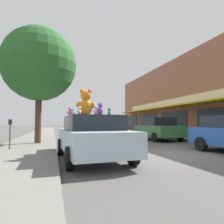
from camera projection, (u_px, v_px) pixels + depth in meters
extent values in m
plane|color=#514F4C|center=(166.00, 154.00, 8.15)|extent=(260.00, 260.00, 0.00)
cube|color=slate|center=(14.00, 159.00, 6.55)|extent=(2.76, 90.00, 0.16)
cube|color=gold|center=(184.00, 105.00, 17.03)|extent=(1.63, 28.34, 0.12)
cube|color=beige|center=(192.00, 99.00, 17.27)|extent=(0.08, 26.99, 0.70)
cube|color=black|center=(218.00, 121.00, 14.48)|extent=(0.06, 4.27, 2.00)
cube|color=black|center=(173.00, 122.00, 19.86)|extent=(0.06, 4.27, 2.00)
cube|color=black|center=(148.00, 122.00, 25.25)|extent=(0.06, 4.27, 2.00)
cube|color=black|center=(131.00, 122.00, 30.64)|extent=(0.06, 4.27, 2.00)
cube|color=#ADC6D1|center=(92.00, 140.00, 7.01)|extent=(2.14, 4.58, 0.71)
cube|color=black|center=(92.00, 123.00, 7.05)|extent=(1.81, 2.55, 0.49)
cylinder|color=black|center=(61.00, 147.00, 8.00)|extent=(0.23, 0.65, 0.64)
cylinder|color=black|center=(105.00, 145.00, 8.62)|extent=(0.23, 0.65, 0.64)
cylinder|color=black|center=(70.00, 158.00, 5.37)|extent=(0.23, 0.65, 0.64)
cylinder|color=black|center=(133.00, 155.00, 5.99)|extent=(0.23, 0.65, 0.64)
ellipsoid|color=orange|center=(86.00, 108.00, 7.36)|extent=(0.58, 0.53, 0.62)
sphere|color=orange|center=(86.00, 95.00, 7.39)|extent=(0.50, 0.50, 0.39)
sphere|color=orange|center=(90.00, 91.00, 7.39)|extent=(0.21, 0.21, 0.17)
sphere|color=orange|center=(82.00, 91.00, 7.40)|extent=(0.21, 0.21, 0.17)
sphere|color=#FFBA41|center=(87.00, 97.00, 7.55)|extent=(0.19, 0.19, 0.15)
sphere|color=orange|center=(93.00, 105.00, 7.39)|extent=(0.29, 0.29, 0.23)
sphere|color=orange|center=(79.00, 105.00, 7.41)|extent=(0.29, 0.29, 0.23)
ellipsoid|color=teal|center=(72.00, 114.00, 7.98)|extent=(0.16, 0.14, 0.20)
sphere|color=teal|center=(72.00, 110.00, 7.99)|extent=(0.13, 0.13, 0.13)
sphere|color=teal|center=(73.00, 109.00, 8.00)|extent=(0.06, 0.06, 0.05)
sphere|color=teal|center=(71.00, 109.00, 7.97)|extent=(0.06, 0.06, 0.05)
sphere|color=#47CDC6|center=(72.00, 111.00, 8.04)|extent=(0.05, 0.05, 0.05)
sphere|color=teal|center=(74.00, 113.00, 8.02)|extent=(0.08, 0.08, 0.07)
sphere|color=teal|center=(70.00, 113.00, 7.96)|extent=(0.08, 0.08, 0.07)
ellipsoid|color=beige|center=(79.00, 112.00, 5.89)|extent=(0.15, 0.14, 0.15)
sphere|color=beige|center=(79.00, 108.00, 5.89)|extent=(0.13, 0.13, 0.09)
sphere|color=beige|center=(80.00, 107.00, 5.92)|extent=(0.05, 0.05, 0.04)
sphere|color=beige|center=(78.00, 107.00, 5.87)|extent=(0.05, 0.05, 0.04)
sphere|color=white|center=(78.00, 109.00, 5.92)|extent=(0.05, 0.05, 0.04)
sphere|color=beige|center=(81.00, 111.00, 5.94)|extent=(0.07, 0.07, 0.05)
sphere|color=beige|center=(77.00, 111.00, 5.85)|extent=(0.07, 0.07, 0.05)
ellipsoid|color=purple|center=(100.00, 111.00, 6.19)|extent=(0.24, 0.23, 0.24)
sphere|color=purple|center=(100.00, 106.00, 6.20)|extent=(0.21, 0.21, 0.15)
sphere|color=purple|center=(101.00, 104.00, 6.25)|extent=(0.09, 0.09, 0.06)
sphere|color=purple|center=(99.00, 103.00, 6.16)|extent=(0.09, 0.09, 0.06)
sphere|color=#BA67ED|center=(99.00, 106.00, 6.24)|extent=(0.08, 0.08, 0.06)
sphere|color=purple|center=(102.00, 110.00, 6.28)|extent=(0.12, 0.12, 0.09)
sphere|color=purple|center=(98.00, 110.00, 6.12)|extent=(0.12, 0.12, 0.09)
ellipsoid|color=white|center=(96.00, 112.00, 6.36)|extent=(0.19, 0.17, 0.20)
sphere|color=white|center=(96.00, 107.00, 6.37)|extent=(0.16, 0.16, 0.13)
sphere|color=white|center=(98.00, 106.00, 6.37)|extent=(0.07, 0.07, 0.05)
sphere|color=white|center=(95.00, 106.00, 6.37)|extent=(0.07, 0.07, 0.05)
sphere|color=white|center=(96.00, 108.00, 6.43)|extent=(0.06, 0.06, 0.05)
sphere|color=white|center=(99.00, 111.00, 6.37)|extent=(0.09, 0.09, 0.07)
sphere|color=white|center=(94.00, 111.00, 6.38)|extent=(0.09, 0.09, 0.07)
ellipsoid|color=olive|center=(98.00, 114.00, 7.97)|extent=(0.20, 0.21, 0.22)
sphere|color=olive|center=(98.00, 110.00, 7.98)|extent=(0.18, 0.18, 0.14)
sphere|color=olive|center=(98.00, 109.00, 8.03)|extent=(0.08, 0.08, 0.06)
sphere|color=olive|center=(97.00, 108.00, 7.93)|extent=(0.08, 0.08, 0.06)
sphere|color=tan|center=(96.00, 110.00, 7.98)|extent=(0.07, 0.07, 0.05)
sphere|color=olive|center=(98.00, 113.00, 8.06)|extent=(0.11, 0.11, 0.08)
sphere|color=olive|center=(97.00, 113.00, 7.88)|extent=(0.11, 0.11, 0.08)
ellipsoid|color=pink|center=(70.00, 113.00, 7.36)|extent=(0.19, 0.17, 0.21)
sphere|color=pink|center=(70.00, 109.00, 7.36)|extent=(0.16, 0.16, 0.13)
sphere|color=pink|center=(71.00, 108.00, 7.39)|extent=(0.07, 0.07, 0.05)
sphere|color=pink|center=(69.00, 108.00, 7.34)|extent=(0.07, 0.07, 0.05)
sphere|color=#FFA3DA|center=(70.00, 110.00, 7.41)|extent=(0.06, 0.06, 0.05)
sphere|color=pink|center=(72.00, 112.00, 7.41)|extent=(0.09, 0.09, 0.08)
sphere|color=pink|center=(68.00, 112.00, 7.33)|extent=(0.09, 0.09, 0.08)
ellipsoid|color=black|center=(83.00, 115.00, 8.08)|extent=(0.18, 0.18, 0.18)
sphere|color=black|center=(83.00, 111.00, 8.09)|extent=(0.16, 0.16, 0.11)
sphere|color=black|center=(83.00, 110.00, 8.07)|extent=(0.07, 0.07, 0.05)
sphere|color=black|center=(82.00, 110.00, 8.11)|extent=(0.07, 0.07, 0.05)
sphere|color=#3A3A3D|center=(83.00, 112.00, 8.13)|extent=(0.06, 0.06, 0.04)
sphere|color=black|center=(84.00, 114.00, 8.05)|extent=(0.09, 0.09, 0.07)
sphere|color=black|center=(81.00, 114.00, 8.13)|extent=(0.09, 0.09, 0.07)
ellipsoid|color=green|center=(109.00, 113.00, 6.97)|extent=(0.16, 0.17, 0.17)
sphere|color=green|center=(109.00, 110.00, 6.98)|extent=(0.15, 0.15, 0.11)
sphere|color=green|center=(110.00, 109.00, 7.02)|extent=(0.06, 0.06, 0.05)
sphere|color=green|center=(109.00, 108.00, 6.94)|extent=(0.06, 0.06, 0.05)
sphere|color=#5ADA6D|center=(108.00, 110.00, 6.98)|extent=(0.06, 0.06, 0.04)
sphere|color=green|center=(109.00, 113.00, 7.04)|extent=(0.08, 0.08, 0.06)
sphere|color=green|center=(109.00, 112.00, 6.90)|extent=(0.08, 0.08, 0.06)
cylinder|color=black|center=(201.00, 144.00, 9.06)|extent=(0.20, 0.64, 0.64)
cube|color=#336B3D|center=(158.00, 131.00, 14.75)|extent=(2.01, 4.13, 0.77)
cube|color=black|center=(158.00, 122.00, 14.79)|extent=(1.77, 2.13, 0.57)
cylinder|color=black|center=(139.00, 135.00, 15.68)|extent=(0.20, 0.64, 0.64)
cylinder|color=black|center=(161.00, 135.00, 16.24)|extent=(0.20, 0.64, 0.64)
cylinder|color=black|center=(155.00, 137.00, 13.23)|extent=(0.20, 0.64, 0.64)
cylinder|color=black|center=(180.00, 137.00, 13.78)|extent=(0.20, 0.64, 0.64)
cylinder|color=#473323|center=(38.00, 119.00, 11.21)|extent=(0.35, 0.35, 2.69)
sphere|color=#286028|center=(39.00, 64.00, 11.38)|extent=(4.19, 4.19, 4.19)
cylinder|color=#4C4C51|center=(10.00, 137.00, 8.51)|extent=(0.06, 0.06, 1.05)
cube|color=#2D2D33|center=(10.00, 122.00, 8.55)|extent=(0.14, 0.10, 0.22)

